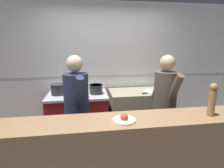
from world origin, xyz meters
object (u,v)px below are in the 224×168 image
(sauce_pot, at_px, (77,89))
(pepper_mill, at_px, (212,99))
(chefs_knife, at_px, (150,93))
(chef_sous, at_px, (164,104))
(braising_pot, at_px, (96,89))
(stock_pot, at_px, (58,89))
(mixing_bowl_steel, at_px, (150,89))
(plated_dish_main, at_px, (124,119))
(chef_head_cook, at_px, (77,109))
(oven_range, at_px, (78,116))

(sauce_pot, relative_size, pepper_mill, 0.84)
(chefs_knife, bearing_deg, chef_sous, -91.31)
(braising_pot, xyz_separation_m, pepper_mill, (1.19, -1.52, 0.23))
(stock_pot, height_order, mixing_bowl_steel, stock_pot)
(chefs_knife, height_order, plated_dish_main, plated_dish_main)
(sauce_pot, distance_m, chef_head_cook, 0.88)
(braising_pot, xyz_separation_m, mixing_bowl_steel, (1.05, -0.03, -0.05))
(sauce_pot, distance_m, mixing_bowl_steel, 1.39)
(oven_range, distance_m, chefs_knife, 1.43)
(chefs_knife, bearing_deg, mixing_bowl_steel, 66.99)
(oven_range, height_order, pepper_mill, pepper_mill)
(sauce_pot, distance_m, braising_pot, 0.34)
(chef_head_cook, bearing_deg, mixing_bowl_steel, 17.43)
(braising_pot, xyz_separation_m, plated_dish_main, (0.21, -1.51, 0.06))
(sauce_pot, xyz_separation_m, chefs_knife, (1.34, -0.18, -0.08))
(oven_range, distance_m, stock_pot, 0.65)
(mixing_bowl_steel, relative_size, chef_sous, 0.17)
(braising_pot, xyz_separation_m, chef_sous, (0.98, -0.81, -0.06))
(sauce_pot, relative_size, chef_sous, 0.19)
(sauce_pot, distance_m, chefs_knife, 1.35)
(pepper_mill, xyz_separation_m, chef_sous, (-0.20, 0.71, -0.30))
(mixing_bowl_steel, xyz_separation_m, plated_dish_main, (-0.84, -1.49, 0.10))
(braising_pot, distance_m, chef_sous, 1.27)
(chef_sous, bearing_deg, braising_pot, 132.31)
(stock_pot, xyz_separation_m, mixing_bowl_steel, (1.74, -0.06, -0.06))
(stock_pot, relative_size, plated_dish_main, 1.08)
(mixing_bowl_steel, height_order, chef_sous, chef_sous)
(stock_pot, height_order, sauce_pot, stock_pot)
(stock_pot, xyz_separation_m, chef_sous, (1.67, -0.84, -0.08))
(oven_range, xyz_separation_m, chef_sous, (1.33, -0.82, 0.47))
(plated_dish_main, relative_size, pepper_mill, 0.64)
(chef_head_cook, distance_m, chef_sous, 1.29)
(oven_range, distance_m, chef_head_cook, 0.97)
(braising_pot, relative_size, chef_sous, 0.15)
(sauce_pot, relative_size, plated_dish_main, 1.30)
(mixing_bowl_steel, height_order, chefs_knife, mixing_bowl_steel)
(pepper_mill, bearing_deg, plated_dish_main, 179.76)
(chef_head_cook, bearing_deg, chefs_knife, 14.51)
(mixing_bowl_steel, bearing_deg, oven_range, 178.45)
(stock_pot, relative_size, mixing_bowl_steel, 0.95)
(stock_pot, height_order, chef_head_cook, chef_head_cook)
(chefs_knife, relative_size, pepper_mill, 1.07)
(plated_dish_main, bearing_deg, sauce_pot, 109.42)
(pepper_mill, relative_size, chef_sous, 0.23)
(plated_dish_main, bearing_deg, braising_pot, 97.77)
(stock_pot, distance_m, plated_dish_main, 1.78)
(chefs_knife, height_order, chef_sous, chef_sous)
(oven_range, relative_size, braising_pot, 4.34)
(mixing_bowl_steel, xyz_separation_m, chef_sous, (-0.07, -0.78, -0.02))
(chef_head_cook, height_order, chef_sous, chef_head_cook)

